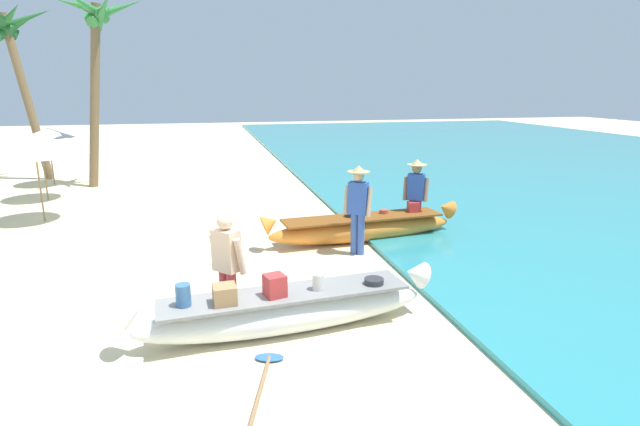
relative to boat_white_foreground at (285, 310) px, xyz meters
name	(u,v)px	position (x,y,z in m)	size (l,w,h in m)	color
ground_plane	(217,325)	(-0.91, 0.40, -0.32)	(80.00, 80.00, 0.00)	beige
boat_white_foreground	(285,310)	(0.00, 0.00, 0.00)	(4.32, 1.03, 0.86)	white
boat_orange_midground	(363,228)	(2.30, 3.68, -0.02)	(4.48, 1.05, 0.82)	orange
person_vendor_hatted	(358,204)	(1.93, 2.88, 0.71)	(0.57, 0.48, 1.79)	#3D5BA8
person_tourist_customer	(227,263)	(-0.73, 0.43, 0.58)	(0.52, 0.54, 1.61)	#B2383D
person_vendor_assistant	(416,191)	(3.61, 3.95, 0.66)	(0.57, 0.47, 1.70)	#B2383D
parasol_row_0	(35,151)	(-4.88, 7.04, 1.42)	(1.60, 1.60, 1.91)	#8E6B47
parasol_row_1	(40,140)	(-5.49, 9.67, 1.42)	(1.60, 1.60, 1.91)	#8E6B47
parasol_row_2	(48,133)	(-5.92, 12.11, 1.42)	(1.60, 1.60, 1.91)	#8E6B47
palm_tree_tall_inland	(8,37)	(-7.05, 13.31, 4.52)	(2.93, 2.84, 5.93)	brown
palm_tree_leaning_seaward	(96,33)	(-3.98, 11.43, 4.53)	(2.62, 2.63, 6.04)	brown
paddle	(263,378)	(-0.44, -1.11, -0.29)	(0.63, 1.55, 0.05)	#8E6B47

